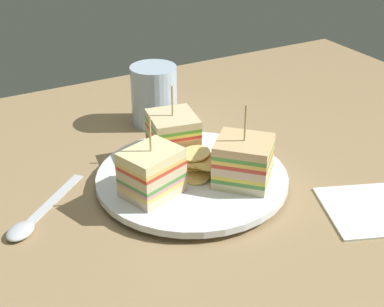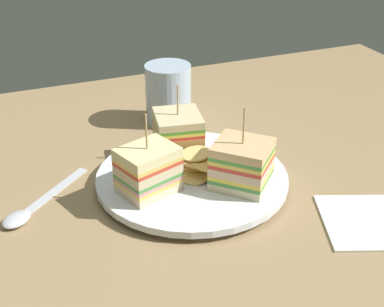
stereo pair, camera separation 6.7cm
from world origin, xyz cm
name	(u,v)px [view 2 (the right image)]	position (x,y,z in cm)	size (l,w,h in cm)	color
ground_plane	(192,191)	(0.00, 0.00, -0.90)	(112.87, 80.91, 1.80)	#9C7F57
plate	(192,179)	(0.00, 0.00, 0.97)	(24.13, 24.13, 1.60)	white
sandwich_wedge_0	(178,133)	(-0.59, -6.34, 4.31)	(6.99, 7.49, 9.55)	beige
sandwich_wedge_1	(148,170)	(6.16, 1.58, 4.46)	(7.87, 7.01, 10.08)	beige
sandwich_wedge_2	(241,164)	(-4.61, 4.38, 4.41)	(8.86, 8.86, 10.23)	beige
chip_pile	(201,163)	(-1.10, 0.16, 3.13)	(6.88, 7.52, 3.00)	#E7C875
spoon	(27,210)	(20.19, -1.68, 0.40)	(12.34, 11.34, 1.00)	silver
napkin	(382,220)	(-17.13, 15.54, 0.25)	(13.42, 10.67, 0.50)	white
drinking_glass	(168,98)	(-3.76, -19.01, 3.93)	(7.03, 7.03, 9.18)	silver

